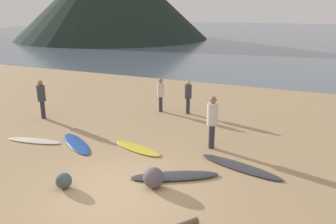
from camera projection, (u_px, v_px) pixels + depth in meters
ground_plane at (222, 103)px, 17.57m from camera, size 120.00×120.00×0.20m
ocean_water at (299, 34)px, 64.70m from camera, size 140.00×100.00×0.01m
surfboard_0 at (34, 141)px, 12.19m from camera, size 2.13×0.83×0.07m
surfboard_1 at (77, 143)px, 11.93m from camera, size 2.22×1.77×0.07m
surfboard_2 at (137, 148)px, 11.53m from camera, size 2.13×1.13×0.07m
surfboard_3 at (175, 176)px, 9.58m from camera, size 2.46×1.75×0.10m
surfboard_4 at (240, 167)px, 10.17m from camera, size 2.72×1.30×0.07m
person_0 at (188, 94)px, 15.18m from camera, size 0.31×0.31×1.54m
person_1 at (212, 118)px, 11.33m from camera, size 0.37×0.37×1.82m
person_2 at (41, 96)px, 14.50m from camera, size 0.34×0.34×1.68m
person_3 at (161, 92)px, 15.50m from camera, size 0.31×0.31×1.54m
beach_rock_near at (64, 181)px, 8.97m from camera, size 0.43×0.43×0.43m
beach_rock_far at (153, 178)px, 9.00m from camera, size 0.56×0.56×0.56m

